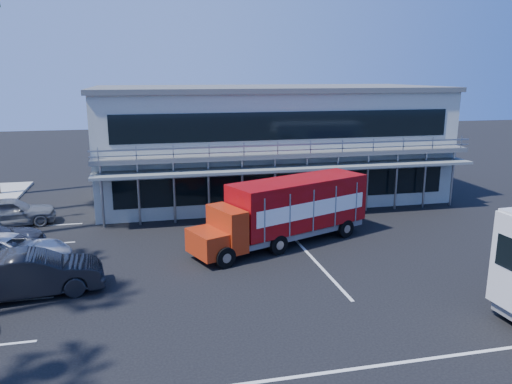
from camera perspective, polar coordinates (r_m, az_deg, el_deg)
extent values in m
plane|color=black|center=(20.07, 3.36, -10.51)|extent=(120.00, 120.00, 0.00)
cube|color=#A5A89A|center=(33.93, 1.32, 5.57)|extent=(22.00, 10.00, 7.00)
cube|color=#515454|center=(33.63, 1.36, 11.75)|extent=(22.40, 10.40, 0.30)
cube|color=#515454|center=(28.58, 4.05, 4.26)|extent=(22.00, 1.20, 0.25)
cube|color=gray|center=(27.98, 4.39, 5.09)|extent=(22.00, 0.08, 0.90)
cube|color=slate|center=(28.41, 4.20, 2.77)|extent=(22.00, 1.80, 0.15)
cube|color=black|center=(29.50, 3.67, 0.60)|extent=(20.00, 0.06, 1.60)
cube|color=black|center=(28.92, 3.77, 7.57)|extent=(20.00, 0.06, 1.60)
cube|color=#A2260D|center=(22.06, -5.49, -5.81)|extent=(1.92, 2.33, 1.07)
cube|color=#A2260D|center=(22.37, -3.32, -4.16)|extent=(1.67, 2.40, 1.88)
cube|color=black|center=(22.22, -3.34, -2.85)|extent=(0.76, 1.77, 0.63)
cube|color=maroon|center=(24.53, 4.85, -1.20)|extent=(7.46, 4.77, 2.32)
cube|color=slate|center=(24.91, 4.79, -4.28)|extent=(7.33, 4.46, 0.27)
cube|color=white|center=(23.73, 6.58, -1.97)|extent=(6.10, 2.51, 0.76)
cube|color=white|center=(25.39, 3.22, -0.87)|extent=(6.10, 2.51, 0.76)
cylinder|color=black|center=(21.53, -3.53, -7.47)|extent=(0.97, 0.61, 0.93)
cylinder|color=black|center=(23.13, -6.09, -6.02)|extent=(0.97, 0.61, 0.93)
cylinder|color=black|center=(23.05, 2.56, -6.03)|extent=(0.97, 0.61, 0.93)
cylinder|color=black|center=(24.55, -0.23, -4.78)|extent=(0.97, 0.61, 0.93)
cylinder|color=black|center=(25.76, 10.17, -4.12)|extent=(0.97, 0.61, 0.93)
cylinder|color=black|center=(27.11, 7.24, -3.12)|extent=(0.97, 0.61, 0.93)
imported|color=black|center=(20.64, -24.22, -8.53)|extent=(5.30, 2.48, 1.68)
imported|color=silver|center=(23.95, -26.28, -6.10)|extent=(5.44, 3.43, 1.40)
imported|color=slate|center=(30.24, -26.35, -2.04)|extent=(4.94, 2.68, 1.60)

